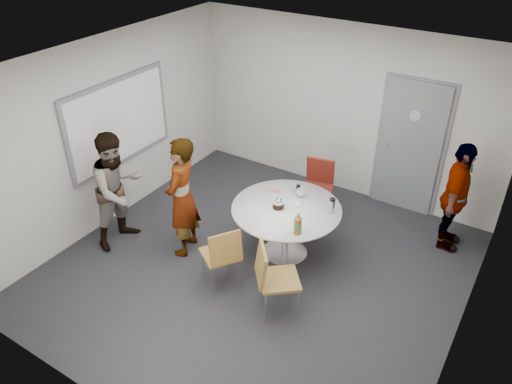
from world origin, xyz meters
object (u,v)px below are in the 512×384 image
Objects in this scene: chair_far at (318,183)px; person_main at (182,198)px; door at (410,148)px; chair_near_right at (271,274)px; table at (287,215)px; person_right at (455,197)px; person_left at (118,189)px; chair_near_left at (223,253)px; whiteboard at (119,122)px.

chair_far is 0.54× the size of person_main.
door is 2.26× the size of chair_near_right.
table is at bearing 101.40° from person_main.
door is 1.25× the size of person_main.
chair_near_right is 2.80m from person_right.
person_left is at bearing -156.35° from table.
person_main reaches higher than person_right.
chair_near_left is 3.19m from person_right.
chair_near_right is (0.71, -0.04, 0.03)m from chair_near_left.
person_right is at bearing 20.44° from whiteboard.
whiteboard reaches higher than person_left.
whiteboard is 1.32× the size of table.
door is at bearing 32.66° from whiteboard.
table is 1.53× the size of chair_near_right.
whiteboard is at bearing -174.04° from table.
chair_far is at bearing -138.02° from door.
person_main is at bearing -14.95° from whiteboard.
door is at bearing 9.99° from chair_near_left.
door is 1.28× the size of person_left.
chair_near_left is at bearing 71.16° from chair_far.
door is 2.31× the size of chair_far.
person_right is (1.42, 2.41, 0.22)m from chair_near_right.
person_main is 0.93m from person_left.
chair_far is at bearing 130.23° from person_main.
table reaches higher than chair_far.
whiteboard reaches higher than table.
person_main is (-1.22, -0.65, 0.20)m from table.
table is 2.26m from person_right.
chair_near_right is 0.59× the size of person_right.
chair_far is at bearing 152.26° from chair_near_right.
person_left reaches higher than person_right.
whiteboard is 2.75m from table.
person_right is at bearing -8.94° from chair_near_left.
door is at bearing 49.29° from person_right.
table is 0.87× the size of person_left.
person_left is 4.52m from person_right.
person_left is (-1.77, 0.07, 0.29)m from chair_near_left.
chair_far is at bearing 94.77° from person_right.
table is 1.09m from chair_far.
person_right reaches higher than chair_far.
table reaches higher than chair_near_left.
table is at bearing 5.96° from whiteboard.
person_main is at bearing 44.80° from chair_far.
person_right is at bearing 109.65° from chair_near_right.
person_main is (1.40, -0.37, -0.60)m from whiteboard.
chair_near_right is 2.17m from chair_far.
table is 2.31m from person_left.
chair_far is (-0.08, 1.09, -0.08)m from table.
whiteboard is 1.14× the size of person_left.
chair_far is 2.09m from person_main.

